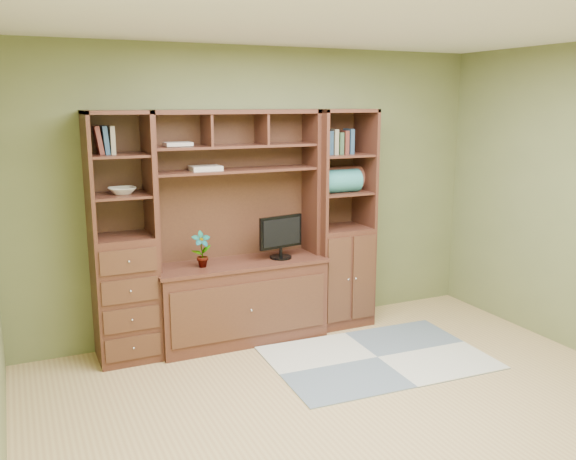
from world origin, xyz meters
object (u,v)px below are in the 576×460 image
left_tower (122,239)px  right_tower (340,219)px  monitor (281,229)px  center_hutch (240,229)px

left_tower → right_tower: 2.02m
left_tower → monitor: size_ratio=3.82×
center_hutch → right_tower: same height
left_tower → monitor: bearing=-3.1°
left_tower → right_tower: same height
left_tower → right_tower: size_ratio=1.00×
center_hutch → monitor: 0.38m
center_hutch → right_tower: size_ratio=1.00×
center_hutch → left_tower: (-1.00, 0.04, 0.00)m
monitor → right_tower: bearing=-4.1°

